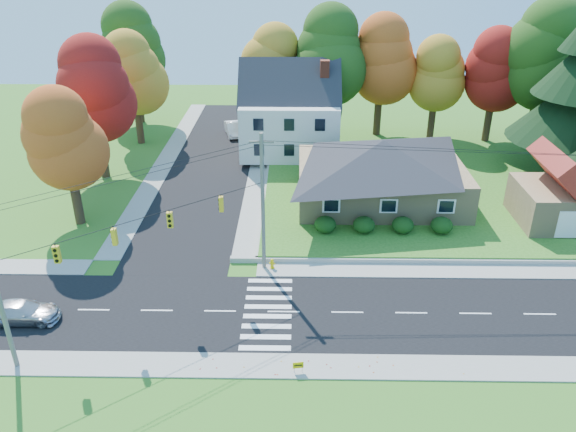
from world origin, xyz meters
name	(u,v)px	position (x,y,z in m)	size (l,w,h in m)	color
ground	(284,312)	(0.00, 0.00, 0.00)	(120.00, 120.00, 0.00)	#3D7923
road_main	(284,312)	(0.00, 0.00, 0.01)	(90.00, 8.00, 0.02)	black
road_cross	(213,162)	(-8.00, 26.00, 0.01)	(8.00, 44.00, 0.02)	black
sidewalk_north	(285,269)	(0.00, 5.00, 0.04)	(90.00, 2.00, 0.08)	#9C9A90
sidewalk_south	(281,366)	(0.00, -5.00, 0.04)	(90.00, 2.00, 0.08)	#9C9A90
lawn	(424,180)	(13.00, 21.00, 0.25)	(30.00, 30.00, 0.50)	#3D7923
ranch_house	(381,169)	(8.00, 16.00, 3.27)	(14.60, 10.60, 5.40)	tan
colonial_house	(290,114)	(0.04, 28.00, 4.58)	(10.40, 8.40, 9.60)	silver
garage	(565,194)	(22.00, 11.99, 2.84)	(7.30, 6.30, 4.60)	tan
hedge_row	(383,225)	(7.50, 9.80, 1.14)	(10.70, 1.70, 1.27)	#163A10
traffic_infrastructure	(281,229)	(-0.15, 1.35, 5.15)	(38.10, 10.66, 10.00)	#666059
tree_lot_0	(272,66)	(-2.00, 34.00, 8.31)	(6.72, 6.72, 12.51)	#3F2A19
tree_lot_1	(327,56)	(4.00, 33.00, 9.61)	(7.84, 7.84, 14.60)	#3F2A19
tree_lot_2	(382,60)	(10.00, 34.00, 8.96)	(7.28, 7.28, 13.56)	#3F2A19
tree_lot_3	(437,74)	(16.00, 33.00, 7.65)	(6.16, 6.16, 11.47)	#3F2A19
tree_lot_4	(496,70)	(22.00, 32.00, 8.31)	(6.72, 6.72, 12.51)	#3F2A19
tree_lot_5	(545,55)	(26.00, 30.00, 10.27)	(8.40, 8.40, 15.64)	#3F2A19
tree_west_0	(65,140)	(-17.00, 12.00, 7.15)	(6.16, 6.16, 11.47)	#3F2A19
tree_west_1	(93,91)	(-18.00, 22.00, 8.46)	(7.28, 7.28, 13.56)	#3F2A19
tree_west_2	(133,74)	(-17.00, 32.00, 7.81)	(6.72, 6.72, 12.51)	#3F2A19
tree_west_3	(133,48)	(-19.00, 40.00, 9.11)	(7.84, 7.84, 14.60)	#3F2A19
silver_sedan	(22,312)	(-15.90, -1.16, 0.67)	(1.82, 4.48, 1.30)	#B6B7BE
white_car	(233,129)	(-6.74, 34.87, 0.78)	(1.61, 4.61, 1.52)	silver
fire_hydrant	(272,264)	(-0.93, 5.10, 0.38)	(0.45, 0.35, 0.79)	#DDB504
yard_sign	(298,365)	(0.91, -5.49, 0.52)	(0.58, 0.12, 0.73)	black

